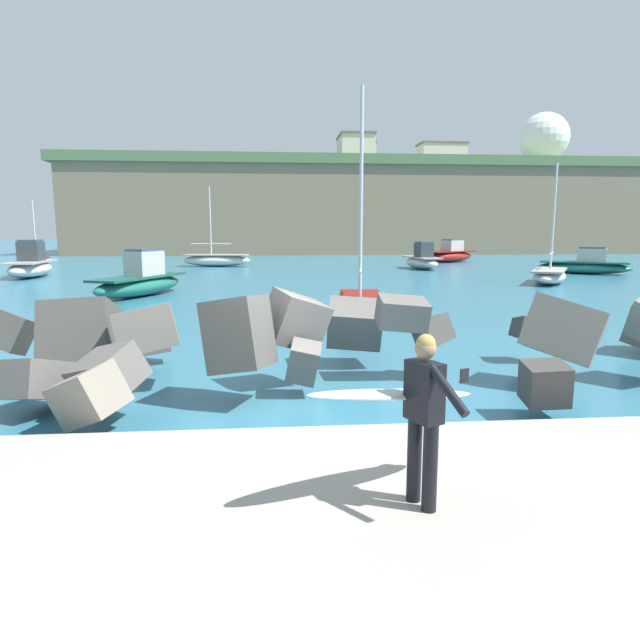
% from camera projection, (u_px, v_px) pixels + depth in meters
% --- Properties ---
extents(ground_plane, '(400.00, 400.00, 0.00)m').
position_uv_depth(ground_plane, '(287.00, 404.00, 9.59)').
color(ground_plane, '#2D6B84').
extents(walkway_path, '(48.00, 4.40, 0.24)m').
position_uv_depth(walkway_path, '(296.00, 513.00, 5.64)').
color(walkway_path, '#9E998E').
rests_on(walkway_path, ground).
extents(breakwater_jetty, '(30.83, 5.76, 2.26)m').
position_uv_depth(breakwater_jetty, '(366.00, 334.00, 10.79)').
color(breakwater_jetty, slate).
rests_on(breakwater_jetty, ground).
extents(surfer_with_board, '(2.05, 1.47, 1.78)m').
position_uv_depth(surfer_with_board, '(414.00, 405.00, 5.47)').
color(surfer_with_board, black).
rests_on(surfer_with_board, walkway_path).
extents(boat_near_left, '(4.15, 5.23, 6.76)m').
position_uv_depth(boat_near_left, '(549.00, 275.00, 31.27)').
color(boat_near_left, beige).
rests_on(boat_near_left, ground).
extents(boat_near_centre, '(2.66, 5.89, 2.43)m').
position_uv_depth(boat_near_centre, '(31.00, 265.00, 35.54)').
color(boat_near_centre, beige).
rests_on(boat_near_centre, ground).
extents(boat_near_right, '(2.33, 5.33, 2.16)m').
position_uv_depth(boat_near_right, '(422.00, 260.00, 43.21)').
color(boat_near_right, beige).
rests_on(boat_near_right, ground).
extents(boat_mid_left, '(6.20, 4.98, 1.89)m').
position_uv_depth(boat_mid_left, '(585.00, 265.00, 38.29)').
color(boat_mid_left, '#1E6656').
rests_on(boat_mid_left, ground).
extents(boat_mid_centre, '(2.19, 4.58, 7.52)m').
position_uv_depth(boat_mid_centre, '(360.00, 305.00, 18.62)').
color(boat_mid_centre, maroon).
rests_on(boat_mid_centre, ground).
extents(boat_mid_right, '(6.50, 5.29, 2.19)m').
position_uv_depth(boat_mid_right, '(449.00, 255.00, 52.61)').
color(boat_mid_right, maroon).
rests_on(boat_mid_right, ground).
extents(boat_far_left, '(6.01, 2.82, 6.61)m').
position_uv_depth(boat_far_left, '(216.00, 260.00, 46.23)').
color(boat_far_left, beige).
rests_on(boat_far_left, ground).
extents(boat_far_centre, '(3.90, 6.16, 2.17)m').
position_uv_depth(boat_far_centre, '(141.00, 281.00, 25.40)').
color(boat_far_centre, '#1E6656').
rests_on(boat_far_centre, ground).
extents(boat_far_right, '(4.08, 5.79, 5.74)m').
position_uv_depth(boat_far_right, '(37.00, 260.00, 48.81)').
color(boat_far_right, maroon).
rests_on(boat_far_right, ground).
extents(headland_bluff, '(97.23, 34.44, 12.18)m').
position_uv_depth(headland_bluff, '(417.00, 210.00, 84.17)').
color(headland_bluff, '#847056').
rests_on(headland_bluff, ground).
extents(radar_dome, '(8.09, 8.09, 10.13)m').
position_uv_depth(radar_dome, '(544.00, 140.00, 90.76)').
color(radar_dome, silver).
rests_on(radar_dome, headland_bluff).
extents(station_building_west, '(6.01, 5.57, 5.22)m').
position_uv_depth(station_building_west, '(356.00, 159.00, 91.70)').
color(station_building_west, silver).
rests_on(station_building_west, headland_bluff).
extents(station_building_central, '(7.70, 4.93, 5.18)m').
position_uv_depth(station_building_central, '(441.00, 159.00, 91.29)').
color(station_building_central, beige).
rests_on(station_building_central, headland_bluff).
extents(station_building_east, '(5.34, 7.33, 5.51)m').
position_uv_depth(station_building_east, '(356.00, 153.00, 85.28)').
color(station_building_east, beige).
rests_on(station_building_east, headland_bluff).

